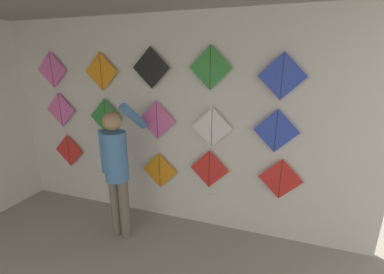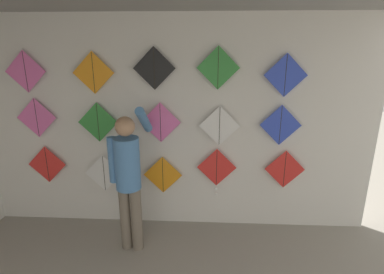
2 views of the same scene
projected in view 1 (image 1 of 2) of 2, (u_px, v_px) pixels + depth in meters
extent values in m
cube|color=silver|center=(160.00, 124.00, 3.52)|extent=(5.53, 0.06, 2.80)
cylinder|color=#726656|center=(116.00, 206.00, 3.35)|extent=(0.13, 0.13, 0.82)
cylinder|color=#726656|center=(125.00, 209.00, 3.29)|extent=(0.13, 0.13, 0.82)
cylinder|color=#4C7FB7|center=(115.00, 156.00, 3.12)|extent=(0.29, 0.29, 0.61)
sphere|color=tan|center=(112.00, 121.00, 2.99)|extent=(0.22, 0.22, 0.22)
cylinder|color=#4C7FB7|center=(104.00, 151.00, 3.18)|extent=(0.10, 0.10, 0.54)
cylinder|color=#4C7FB7|center=(134.00, 117.00, 3.11)|extent=(0.10, 0.50, 0.40)
cube|color=red|center=(69.00, 151.00, 4.07)|extent=(0.52, 0.01, 0.52)
cylinder|color=black|center=(69.00, 151.00, 4.07)|extent=(0.01, 0.01, 0.49)
cube|color=white|center=(111.00, 163.00, 3.87)|extent=(0.52, 0.01, 0.52)
cylinder|color=black|center=(111.00, 163.00, 3.87)|extent=(0.01, 0.01, 0.49)
cube|color=orange|center=(160.00, 171.00, 3.62)|extent=(0.52, 0.01, 0.52)
cylinder|color=black|center=(160.00, 171.00, 3.62)|extent=(0.01, 0.01, 0.49)
cube|color=red|center=(209.00, 169.00, 3.37)|extent=(0.52, 0.01, 0.52)
cylinder|color=black|center=(209.00, 169.00, 3.37)|extent=(0.01, 0.01, 0.49)
sphere|color=white|center=(209.00, 191.00, 3.45)|extent=(0.04, 0.04, 0.04)
sphere|color=white|center=(208.00, 195.00, 3.47)|extent=(0.04, 0.04, 0.04)
cube|color=red|center=(280.00, 179.00, 3.10)|extent=(0.52, 0.01, 0.52)
cylinder|color=black|center=(280.00, 179.00, 3.10)|extent=(0.01, 0.01, 0.49)
cube|color=pink|center=(60.00, 110.00, 3.90)|extent=(0.52, 0.01, 0.52)
cylinder|color=black|center=(60.00, 110.00, 3.90)|extent=(0.01, 0.01, 0.49)
cube|color=#338C38|center=(106.00, 117.00, 3.67)|extent=(0.52, 0.01, 0.52)
cylinder|color=black|center=(106.00, 117.00, 3.67)|extent=(0.01, 0.01, 0.49)
cube|color=pink|center=(157.00, 120.00, 3.42)|extent=(0.52, 0.01, 0.52)
cylinder|color=black|center=(157.00, 120.00, 3.41)|extent=(0.01, 0.01, 0.49)
cube|color=white|center=(212.00, 127.00, 3.20)|extent=(0.52, 0.01, 0.52)
cylinder|color=black|center=(212.00, 127.00, 3.19)|extent=(0.01, 0.01, 0.49)
cube|color=blue|center=(276.00, 131.00, 2.96)|extent=(0.52, 0.01, 0.52)
cylinder|color=black|center=(276.00, 131.00, 2.96)|extent=(0.01, 0.01, 0.49)
cube|color=pink|center=(52.00, 70.00, 3.75)|extent=(0.52, 0.01, 0.52)
cylinder|color=black|center=(52.00, 70.00, 3.74)|extent=(0.01, 0.01, 0.49)
cube|color=orange|center=(101.00, 72.00, 3.49)|extent=(0.52, 0.01, 0.52)
cylinder|color=black|center=(101.00, 72.00, 3.48)|extent=(0.01, 0.01, 0.49)
cube|color=black|center=(151.00, 68.00, 3.24)|extent=(0.52, 0.01, 0.52)
cylinder|color=black|center=(151.00, 68.00, 3.24)|extent=(0.01, 0.01, 0.49)
cube|color=#338C38|center=(210.00, 68.00, 3.00)|extent=(0.52, 0.01, 0.52)
cylinder|color=black|center=(210.00, 68.00, 3.00)|extent=(0.01, 0.01, 0.49)
cube|color=blue|center=(282.00, 76.00, 2.78)|extent=(0.52, 0.01, 0.52)
cylinder|color=black|center=(282.00, 76.00, 2.78)|extent=(0.01, 0.01, 0.49)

